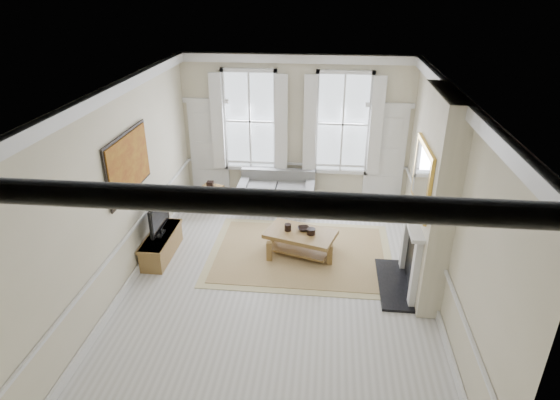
# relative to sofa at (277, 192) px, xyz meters

# --- Properties ---
(floor) EXTENTS (7.20, 7.20, 0.00)m
(floor) POSITION_rel_sofa_xyz_m (0.38, -3.11, -0.35)
(floor) COLOR #B7B5AD
(floor) RESTS_ON ground
(ceiling) EXTENTS (7.20, 7.20, 0.00)m
(ceiling) POSITION_rel_sofa_xyz_m (0.38, -3.11, 3.05)
(ceiling) COLOR white
(ceiling) RESTS_ON back_wall
(back_wall) EXTENTS (5.20, 0.00, 5.20)m
(back_wall) POSITION_rel_sofa_xyz_m (0.38, 0.49, 1.35)
(back_wall) COLOR beige
(back_wall) RESTS_ON floor
(left_wall) EXTENTS (0.00, 7.20, 7.20)m
(left_wall) POSITION_rel_sofa_xyz_m (-2.22, -3.11, 1.35)
(left_wall) COLOR beige
(left_wall) RESTS_ON floor
(right_wall) EXTENTS (0.00, 7.20, 7.20)m
(right_wall) POSITION_rel_sofa_xyz_m (2.98, -3.11, 1.35)
(right_wall) COLOR beige
(right_wall) RESTS_ON floor
(window_left) EXTENTS (1.26, 0.20, 2.20)m
(window_left) POSITION_rel_sofa_xyz_m (-0.67, 0.44, 1.55)
(window_left) COLOR #B2BCC6
(window_left) RESTS_ON back_wall
(window_right) EXTENTS (1.26, 0.20, 2.20)m
(window_right) POSITION_rel_sofa_xyz_m (1.43, 0.44, 1.55)
(window_right) COLOR #B2BCC6
(window_right) RESTS_ON back_wall
(door_left) EXTENTS (0.90, 0.08, 2.30)m
(door_left) POSITION_rel_sofa_xyz_m (-1.67, 0.45, 0.80)
(door_left) COLOR silver
(door_left) RESTS_ON floor
(door_right) EXTENTS (0.90, 0.08, 2.30)m
(door_right) POSITION_rel_sofa_xyz_m (2.43, 0.45, 0.80)
(door_right) COLOR silver
(door_right) RESTS_ON floor
(painting) EXTENTS (0.05, 1.66, 1.06)m
(painting) POSITION_rel_sofa_xyz_m (-2.18, -2.81, 1.70)
(painting) COLOR #AD7A1D
(painting) RESTS_ON left_wall
(chimney_breast) EXTENTS (0.35, 1.70, 3.38)m
(chimney_breast) POSITION_rel_sofa_xyz_m (2.81, -2.91, 1.35)
(chimney_breast) COLOR beige
(chimney_breast) RESTS_ON floor
(hearth) EXTENTS (0.55, 1.50, 0.05)m
(hearth) POSITION_rel_sofa_xyz_m (2.38, -2.91, -0.33)
(hearth) COLOR black
(hearth) RESTS_ON floor
(fireplace) EXTENTS (0.21, 1.45, 1.33)m
(fireplace) POSITION_rel_sofa_xyz_m (2.58, -2.91, 0.38)
(fireplace) COLOR silver
(fireplace) RESTS_ON floor
(mirror) EXTENTS (0.06, 1.26, 1.06)m
(mirror) POSITION_rel_sofa_xyz_m (2.59, -2.91, 1.70)
(mirror) COLOR gold
(mirror) RESTS_ON chimney_breast
(sofa) EXTENTS (1.72, 0.84, 0.83)m
(sofa) POSITION_rel_sofa_xyz_m (0.00, 0.00, 0.00)
(sofa) COLOR #62625F
(sofa) RESTS_ON floor
(side_table) EXTENTS (0.57, 0.57, 0.56)m
(side_table) POSITION_rel_sofa_xyz_m (-1.49, -0.33, 0.10)
(side_table) COLOR brown
(side_table) RESTS_ON floor
(rug) EXTENTS (3.50, 2.60, 0.02)m
(rug) POSITION_rel_sofa_xyz_m (0.68, -2.07, -0.34)
(rug) COLOR #A18853
(rug) RESTS_ON floor
(coffee_table) EXTENTS (1.46, 1.10, 0.48)m
(coffee_table) POSITION_rel_sofa_xyz_m (0.68, -2.07, 0.05)
(coffee_table) COLOR brown
(coffee_table) RESTS_ON rug
(ceramic_pot_a) EXTENTS (0.13, 0.13, 0.13)m
(ceramic_pot_a) POSITION_rel_sofa_xyz_m (0.43, -2.02, 0.20)
(ceramic_pot_a) COLOR black
(ceramic_pot_a) RESTS_ON coffee_table
(ceramic_pot_b) EXTENTS (0.16, 0.16, 0.11)m
(ceramic_pot_b) POSITION_rel_sofa_xyz_m (0.88, -2.12, 0.19)
(ceramic_pot_b) COLOR black
(ceramic_pot_b) RESTS_ON coffee_table
(bowl) EXTENTS (0.28, 0.28, 0.06)m
(bowl) POSITION_rel_sofa_xyz_m (0.73, -1.97, 0.16)
(bowl) COLOR black
(bowl) RESTS_ON coffee_table
(tv_stand) EXTENTS (0.42, 1.29, 0.46)m
(tv_stand) POSITION_rel_sofa_xyz_m (-1.96, -2.39, -0.12)
(tv_stand) COLOR brown
(tv_stand) RESTS_ON floor
(tv) EXTENTS (0.08, 0.90, 0.68)m
(tv) POSITION_rel_sofa_xyz_m (-1.94, -2.39, 0.51)
(tv) COLOR black
(tv) RESTS_ON tv_stand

